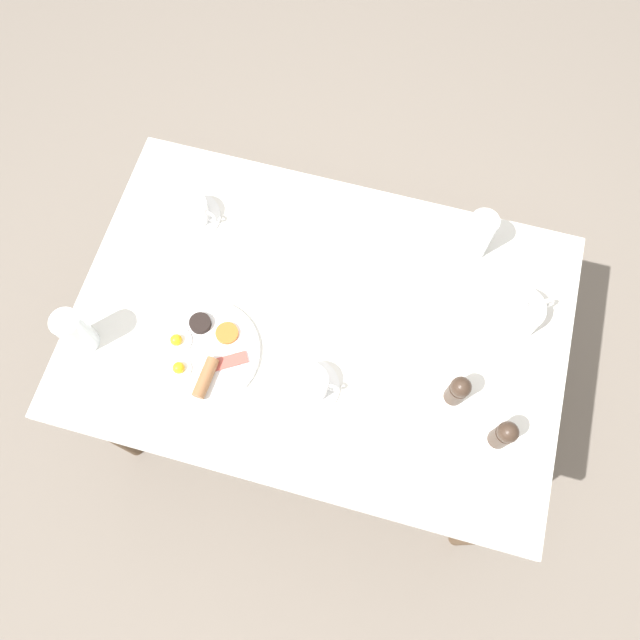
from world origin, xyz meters
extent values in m
plane|color=#70665B|center=(0.00, 0.00, 0.00)|extent=(8.00, 8.00, 0.00)
cube|color=silver|center=(0.00, 0.00, 0.69)|extent=(0.80, 1.19, 0.03)
cylinder|color=brown|center=(-0.35, -0.55, 0.34)|extent=(0.04, 0.04, 0.67)
cylinder|color=brown|center=(0.35, -0.55, 0.34)|extent=(0.04, 0.04, 0.67)
cylinder|color=brown|center=(-0.35, 0.55, 0.34)|extent=(0.04, 0.04, 0.67)
cylinder|color=brown|center=(0.35, 0.55, 0.34)|extent=(0.04, 0.04, 0.67)
cylinder|color=white|center=(-0.15, 0.25, 0.71)|extent=(0.27, 0.27, 0.01)
cylinder|color=white|center=(-0.14, 0.32, 0.72)|extent=(0.07, 0.07, 0.00)
sphere|color=yellow|center=(-0.14, 0.32, 0.73)|extent=(0.03, 0.03, 0.03)
cylinder|color=white|center=(-0.20, 0.29, 0.72)|extent=(0.06, 0.06, 0.00)
sphere|color=yellow|center=(-0.20, 0.29, 0.73)|extent=(0.03, 0.03, 0.03)
cylinder|color=brown|center=(-0.21, 0.22, 0.73)|extent=(0.10, 0.04, 0.03)
cube|color=#B74C42|center=(-0.15, 0.18, 0.72)|extent=(0.07, 0.08, 0.01)
cylinder|color=#D16023|center=(-0.09, 0.21, 0.72)|extent=(0.05, 0.05, 0.01)
cylinder|color=black|center=(-0.08, 0.28, 0.72)|extent=(0.05, 0.05, 0.02)
cylinder|color=white|center=(0.13, -0.45, 0.74)|extent=(0.11, 0.11, 0.09)
cylinder|color=white|center=(0.13, -0.45, 0.79)|extent=(0.08, 0.08, 0.01)
sphere|color=white|center=(0.13, -0.45, 0.81)|extent=(0.02, 0.02, 0.02)
cone|color=white|center=(0.09, -0.39, 0.75)|extent=(0.04, 0.05, 0.04)
torus|color=white|center=(0.16, -0.50, 0.74)|extent=(0.05, 0.06, 0.07)
cylinder|color=white|center=(-0.16, -0.02, 0.71)|extent=(0.14, 0.14, 0.01)
cylinder|color=white|center=(-0.16, -0.02, 0.74)|extent=(0.09, 0.09, 0.06)
cylinder|color=tan|center=(-0.16, -0.02, 0.73)|extent=(0.08, 0.08, 0.04)
torus|color=white|center=(-0.16, -0.07, 0.74)|extent=(0.01, 0.04, 0.04)
cylinder|color=white|center=(0.20, 0.39, 0.71)|extent=(0.14, 0.14, 0.01)
cylinder|color=white|center=(0.20, 0.39, 0.74)|extent=(0.09, 0.09, 0.06)
cylinder|color=tan|center=(0.20, 0.39, 0.73)|extent=(0.08, 0.08, 0.04)
torus|color=white|center=(0.19, 0.35, 0.74)|extent=(0.01, 0.04, 0.04)
cylinder|color=white|center=(-0.19, 0.53, 0.77)|extent=(0.07, 0.07, 0.14)
cylinder|color=white|center=(0.29, -0.32, 0.77)|extent=(0.07, 0.07, 0.15)
cylinder|color=#38281E|center=(-0.17, -0.46, 0.74)|extent=(0.05, 0.05, 0.07)
sphere|color=#38281E|center=(-0.17, -0.46, 0.79)|extent=(0.05, 0.05, 0.05)
cylinder|color=#38281E|center=(-0.10, -0.35, 0.74)|extent=(0.05, 0.05, 0.07)
sphere|color=#38281E|center=(-0.10, -0.35, 0.79)|extent=(0.05, 0.05, 0.05)
cube|color=silver|center=(0.05, -0.02, 0.70)|extent=(0.12, 0.13, 0.00)
cube|color=silver|center=(0.24, -0.14, 0.70)|extent=(0.15, 0.19, 0.00)
cube|color=silver|center=(0.02, -0.21, 0.70)|extent=(0.07, 0.16, 0.00)
camera|label=1|loc=(-0.51, -0.14, 2.12)|focal=35.00mm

